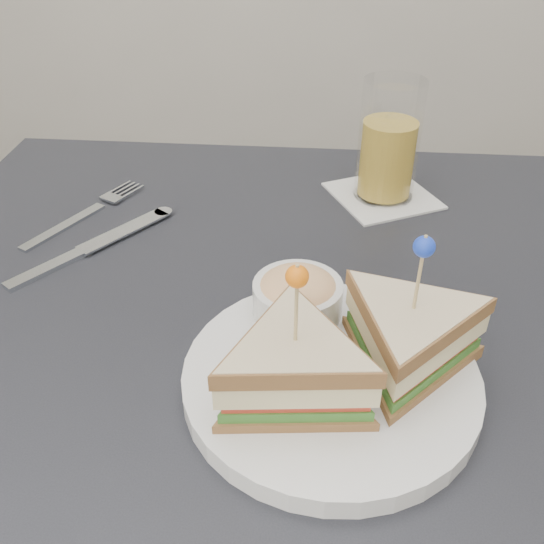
{
  "coord_description": "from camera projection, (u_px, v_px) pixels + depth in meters",
  "views": [
    {
      "loc": [
        0.05,
        -0.43,
        1.11
      ],
      "look_at": [
        0.01,
        0.01,
        0.8
      ],
      "focal_mm": 40.0,
      "sensor_mm": 36.0,
      "label": 1
    }
  ],
  "objects": [
    {
      "name": "plate_meal",
      "position": [
        342.0,
        352.0,
        0.47
      ],
      "size": [
        0.32,
        0.32,
        0.14
      ],
      "rotation": [
        0.0,
        0.0,
        -0.42
      ],
      "color": "silver",
      "rests_on": "table"
    },
    {
      "name": "drink_set",
      "position": [
        388.0,
        148.0,
        0.73
      ],
      "size": [
        0.16,
        0.16,
        0.15
      ],
      "rotation": [
        0.0,
        0.0,
        0.46
      ],
      "color": "silver",
      "rests_on": "table"
    },
    {
      "name": "cutlery_knife",
      "position": [
        88.0,
        248.0,
        0.66
      ],
      "size": [
        0.14,
        0.18,
        0.01
      ],
      "rotation": [
        0.0,
        0.0,
        -0.64
      ],
      "color": "silver",
      "rests_on": "table"
    },
    {
      "name": "table",
      "position": [
        261.0,
        379.0,
        0.61
      ],
      "size": [
        0.8,
        0.8,
        0.75
      ],
      "color": "black",
      "rests_on": "ground"
    },
    {
      "name": "cutlery_fork",
      "position": [
        90.0,
        211.0,
        0.73
      ],
      "size": [
        0.1,
        0.17,
        0.01
      ],
      "rotation": [
        0.0,
        0.0,
        -0.48
      ],
      "color": "#B4BCC0",
      "rests_on": "table"
    }
  ]
}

